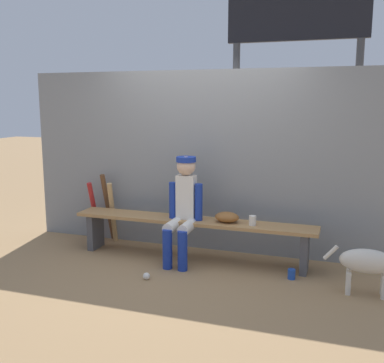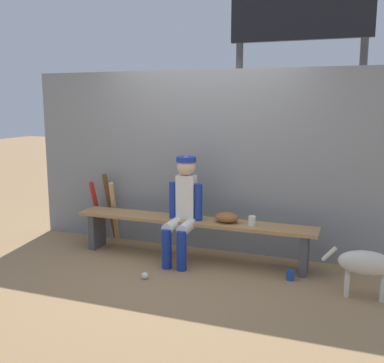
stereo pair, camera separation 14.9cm
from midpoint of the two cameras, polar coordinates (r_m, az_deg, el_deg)
The scene contains 13 objects.
ground_plane at distance 5.50m, azimuth 0.79°, elevation -9.72°, with size 30.00×30.00×0.00m, color #9E7A51.
chainlink_fence at distance 5.63m, azimuth 2.31°, elevation 2.49°, with size 4.74×0.03×2.24m, color gray.
dugout_bench at distance 5.38m, azimuth 0.80°, elevation -5.80°, with size 2.91×0.36×0.49m.
player_seated at distance 5.23m, azimuth -0.35°, elevation -3.05°, with size 0.41×0.55×1.23m.
baseball_glove at distance 5.21m, azimuth 5.20°, elevation -4.51°, with size 0.28×0.20×0.12m, color brown.
bat_wood_tan at distance 6.08m, azimuth -9.04°, elevation -3.81°, with size 0.06×0.06×0.84m, color tan.
bat_wood_dark at distance 6.21m, azimuth -9.58°, elevation -3.12°, with size 0.06×0.06×0.92m, color brown.
bat_aluminum_red at distance 6.26m, azimuth -11.21°, elevation -3.58°, with size 0.06×0.06×0.82m, color #B22323.
baseball at distance 4.92m, azimuth -5.06°, elevation -11.71°, with size 0.07×0.07×0.07m, color white.
cup_on_ground at distance 4.99m, azimuth 13.13°, elevation -11.40°, with size 0.08×0.08×0.11m, color #1E47AD.
cup_on_bench at distance 5.11m, azimuth 8.39°, elevation -4.93°, with size 0.08×0.08×0.11m, color silver.
scoreboard at distance 6.52m, azimuth 14.56°, elevation 16.12°, with size 2.16×0.27×3.69m.
dog at distance 4.72m, azimuth 22.60°, elevation -9.58°, with size 0.84×0.20×0.49m.
Camera 2 is at (1.81, -4.85, 1.86)m, focal length 42.41 mm.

